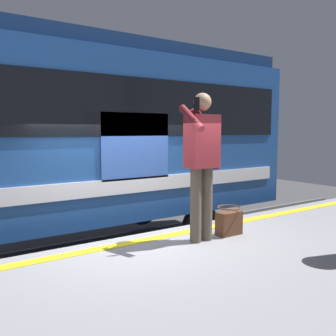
# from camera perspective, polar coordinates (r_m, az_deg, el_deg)

# --- Properties ---
(ground_plane) EXTENTS (24.60, 24.60, 0.00)m
(ground_plane) POSITION_cam_1_polar(r_m,az_deg,el_deg) (5.41, -4.01, -20.65)
(ground_plane) COLOR #3D3D3F
(safety_line) EXTENTS (13.27, 0.16, 0.01)m
(safety_line) POSITION_cam_1_polar(r_m,az_deg,el_deg) (4.79, -2.27, -10.89)
(safety_line) COLOR yellow
(safety_line) RESTS_ON platform
(track_rail_near) EXTENTS (17.60, 0.08, 0.16)m
(track_rail_near) POSITION_cam_1_polar(r_m,az_deg,el_deg) (6.60, -10.74, -14.96)
(track_rail_near) COLOR slate
(track_rail_near) RESTS_ON ground
(track_rail_far) EXTENTS (17.60, 0.08, 0.16)m
(track_rail_far) POSITION_cam_1_polar(r_m,az_deg,el_deg) (7.86, -15.00, -11.60)
(track_rail_far) COLOR slate
(track_rail_far) RESTS_ON ground
(passenger) EXTENTS (0.57, 0.55, 1.84)m
(passenger) POSITION_cam_1_polar(r_m,az_deg,el_deg) (4.53, 5.26, 2.13)
(passenger) COLOR brown
(passenger) RESTS_ON platform
(handbag) EXTENTS (0.35, 0.32, 0.38)m
(handbag) POSITION_cam_1_polar(r_m,az_deg,el_deg) (4.98, 9.47, -8.26)
(handbag) COLOR #59331E
(handbag) RESTS_ON platform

